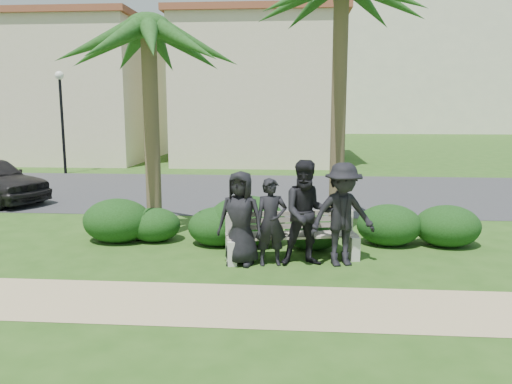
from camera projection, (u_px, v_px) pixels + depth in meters
ground at (248, 265)px, 8.92m from camera, size 160.00×160.00×0.00m
footpath at (236, 304)px, 7.15m from camera, size 30.00×1.60×0.01m
asphalt_street at (270, 191)px, 16.79m from camera, size 160.00×8.00×0.01m
stucco_bldg_left at (58, 91)px, 26.92m from camera, size 10.40×8.40×7.30m
stucco_bldg_right at (261, 91)px, 26.08m from camera, size 8.40×8.40×7.30m
hotel_tower at (407, 18)px, 59.67m from camera, size 26.00×18.00×37.30m
street_lamp at (61, 104)px, 20.91m from camera, size 0.36×0.36×4.29m
park_bench at (292, 239)px, 9.23m from camera, size 2.54×1.05×0.85m
man_a at (241, 218)px, 8.87m from camera, size 0.92×0.70×1.69m
man_b at (271, 222)px, 8.84m from camera, size 0.64×0.49×1.57m
man_c at (307, 213)px, 8.82m from camera, size 1.02×0.85×1.89m
man_d at (343, 215)px, 8.80m from camera, size 1.35×1.02×1.85m
hedge_a at (117, 219)px, 10.50m from camera, size 1.43×1.18×0.93m
hedge_b at (154, 224)px, 10.54m from camera, size 1.12×0.92×0.73m
hedge_c at (218, 225)px, 10.23m from camera, size 1.23×1.02×0.80m
hedge_d at (247, 219)px, 10.26m from camera, size 1.60×1.32×1.04m
hedge_e at (313, 231)px, 9.94m from camera, size 1.12×0.92×0.73m
hedge_f at (389, 224)px, 10.25m from camera, size 1.32×1.09×0.86m
hedge_extra at (447, 225)px, 10.16m from camera, size 1.32×1.09×0.86m
palm_left at (148, 29)px, 10.04m from camera, size 3.00×3.00×5.31m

